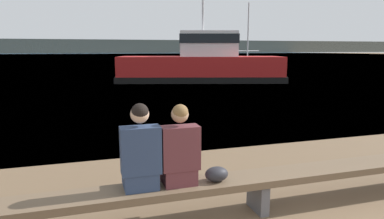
# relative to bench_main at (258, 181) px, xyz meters

# --- Properties ---
(water_surface) EXTENTS (240.00, 240.00, 0.00)m
(water_surface) POSITION_rel_bench_main_xyz_m (0.15, 122.73, -0.41)
(water_surface) COLOR #426B8E
(water_surface) RESTS_ON ground
(far_shoreline) EXTENTS (600.00, 12.00, 7.01)m
(far_shoreline) POSITION_rel_bench_main_xyz_m (0.15, 190.08, 3.10)
(far_shoreline) COLOR #4C4C42
(far_shoreline) RESTS_ON ground
(bench_main) EXTENTS (8.09, 0.48, 0.49)m
(bench_main) POSITION_rel_bench_main_xyz_m (0.00, 0.00, 0.00)
(bench_main) COLOR brown
(bench_main) RESTS_ON ground
(person_left) EXTENTS (0.45, 0.42, 1.02)m
(person_left) POSITION_rel_bench_main_xyz_m (-1.52, 0.01, 0.51)
(person_left) COLOR navy
(person_left) RESTS_ON bench_main
(person_right) EXTENTS (0.45, 0.42, 0.98)m
(person_right) POSITION_rel_bench_main_xyz_m (-1.05, 0.01, 0.49)
(person_right) COLOR #56282D
(person_right) RESTS_ON bench_main
(shopping_bag) EXTENTS (0.29, 0.22, 0.18)m
(shopping_bag) POSITION_rel_bench_main_xyz_m (-0.59, -0.03, 0.17)
(shopping_bag) COLOR #232328
(shopping_bag) RESTS_ON bench_main
(tugboat_red) EXTENTS (11.13, 6.30, 5.30)m
(tugboat_red) POSITION_rel_bench_main_xyz_m (5.17, 17.44, 0.62)
(tugboat_red) COLOR #A81919
(tugboat_red) RESTS_ON water_surface
(moored_sailboat) EXTENTS (6.48, 3.38, 6.24)m
(moored_sailboat) POSITION_rel_bench_main_xyz_m (12.70, 25.55, 0.12)
(moored_sailboat) COLOR #333338
(moored_sailboat) RESTS_ON water_surface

